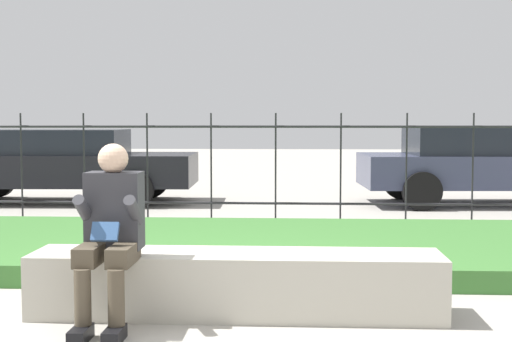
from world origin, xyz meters
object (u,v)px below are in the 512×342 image
Objects in this scene: person_seated_reader at (111,227)px; car_parked_left at (58,163)px; stone_bench at (236,287)px; car_parked_right at (487,163)px.

car_parked_left is at bearing 111.10° from person_seated_reader.
person_seated_reader is at bearing -71.07° from car_parked_left.
person_seated_reader reaches higher than stone_bench.
person_seated_reader is 7.80m from car_parked_left.
stone_bench is 7.87m from car_parked_left.
stone_bench is 2.37× the size of person_seated_reader.
car_parked_left reaches higher than stone_bench.
stone_bench is at bearing -64.50° from car_parked_left.
person_seated_reader is 0.29× the size of car_parked_right.
person_seated_reader is (-0.84, -0.32, 0.48)m from stone_bench.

